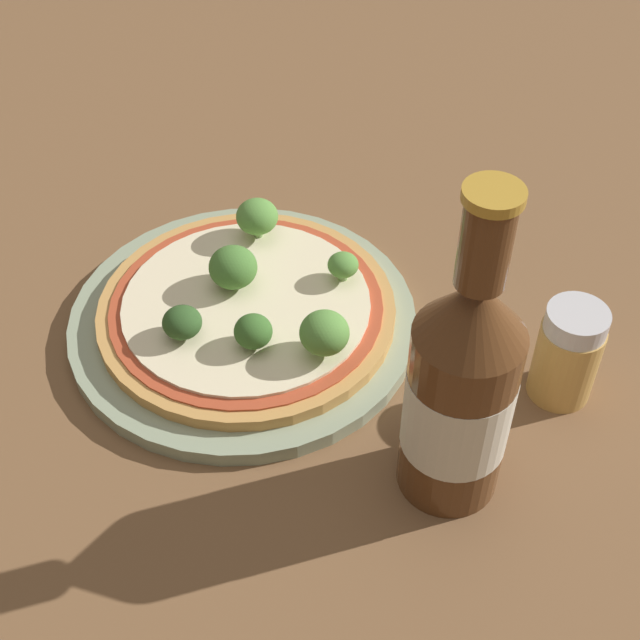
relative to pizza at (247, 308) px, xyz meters
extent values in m
plane|color=brown|center=(0.01, 0.01, -0.02)|extent=(3.00, 3.00, 0.00)
cylinder|color=#93A384|center=(0.00, 0.00, -0.01)|extent=(0.26, 0.26, 0.01)
cylinder|color=tan|center=(0.00, 0.00, 0.00)|extent=(0.22, 0.22, 0.01)
cylinder|color=#B74728|center=(0.00, 0.00, 0.00)|extent=(0.20, 0.20, 0.00)
cylinder|color=beige|center=(0.00, 0.00, 0.01)|extent=(0.18, 0.18, 0.00)
cylinder|color=#7A9E5B|center=(0.01, -0.05, 0.01)|extent=(0.01, 0.01, 0.01)
ellipsoid|color=#2D5123|center=(0.01, -0.05, 0.02)|extent=(0.03, 0.03, 0.02)
cylinder|color=#7A9E5B|center=(-0.02, 0.00, 0.01)|extent=(0.01, 0.01, 0.01)
ellipsoid|color=#477A33|center=(-0.02, 0.00, 0.02)|extent=(0.04, 0.04, 0.03)
cylinder|color=#7A9E5B|center=(-0.06, 0.04, 0.01)|extent=(0.01, 0.01, 0.01)
ellipsoid|color=#568E3D|center=(-0.06, 0.04, 0.03)|extent=(0.03, 0.03, 0.03)
cylinder|color=#7A9E5B|center=(0.04, -0.02, 0.01)|extent=(0.01, 0.01, 0.01)
ellipsoid|color=#386628|center=(0.04, -0.02, 0.02)|extent=(0.03, 0.03, 0.02)
cylinder|color=#7A9E5B|center=(0.07, 0.02, 0.01)|extent=(0.01, 0.01, 0.01)
ellipsoid|color=#568E3D|center=(0.07, 0.02, 0.03)|extent=(0.03, 0.03, 0.03)
cylinder|color=#7A9E5B|center=(0.01, 0.07, 0.01)|extent=(0.01, 0.01, 0.01)
ellipsoid|color=#568E3D|center=(0.01, 0.07, 0.02)|extent=(0.02, 0.02, 0.02)
cylinder|color=#563319|center=(0.19, 0.05, 0.05)|extent=(0.06, 0.06, 0.13)
cylinder|color=beige|center=(0.19, 0.05, 0.05)|extent=(0.06, 0.06, 0.06)
cone|color=#563319|center=(0.19, 0.05, 0.13)|extent=(0.06, 0.06, 0.04)
cylinder|color=#563319|center=(0.19, 0.05, 0.18)|extent=(0.03, 0.03, 0.05)
cylinder|color=#B7892D|center=(0.19, 0.05, 0.21)|extent=(0.03, 0.03, 0.01)
cylinder|color=tan|center=(0.17, 0.16, 0.01)|extent=(0.04, 0.04, 0.06)
cylinder|color=silver|center=(0.17, 0.16, 0.05)|extent=(0.04, 0.04, 0.02)
camera|label=1|loc=(0.43, -0.19, 0.46)|focal=50.00mm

